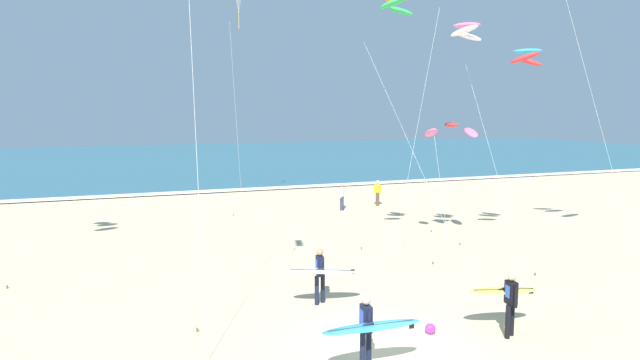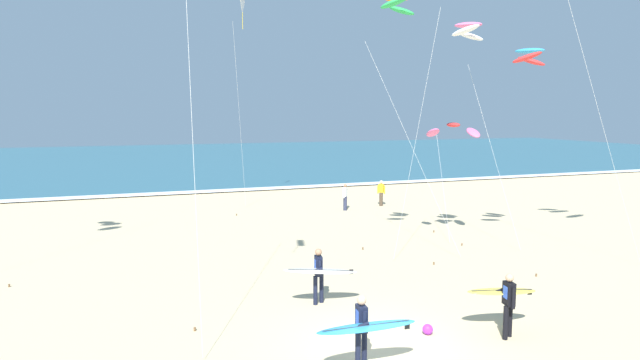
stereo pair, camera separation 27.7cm
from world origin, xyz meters
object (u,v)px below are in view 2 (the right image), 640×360
object	(u,v)px
kite_arc_amber_mid	(398,5)
kite_arc_rose_close	(468,31)
surfer_trailing	(320,272)
beach_ball	(428,329)
kite_arc_scarlet_distant	(453,130)
kite_diamond_ivory_outer	(242,6)
surfer_third	(505,297)
kite_arc_cobalt_low	(529,57)
bystander_yellow_top	(381,193)
surfer_lead	(364,327)
bystander_white_top	(345,197)

from	to	relation	value
kite_arc_amber_mid	kite_arc_rose_close	xyz separation A→B (m)	(2.65, -0.58, -0.90)
surfer_trailing	beach_ball	distance (m)	3.67
kite_arc_scarlet_distant	kite_diamond_ivory_outer	xyz separation A→B (m)	(-6.44, 12.41, 6.95)
surfer_third	kite_arc_rose_close	bearing A→B (deg)	64.27
kite_arc_cobalt_low	kite_arc_scarlet_distant	size ratio (longest dim) A/B	1.56
bystander_yellow_top	surfer_lead	bearing A→B (deg)	-117.16
beach_ball	kite_diamond_ivory_outer	bearing A→B (deg)	91.12
kite_arc_cobalt_low	kite_arc_amber_mid	bearing A→B (deg)	175.24
surfer_trailing	kite_arc_cobalt_low	bearing A→B (deg)	17.47
bystander_white_top	beach_ball	xyz separation A→B (m)	(-4.91, -17.56, -0.67)
surfer_lead	kite_arc_amber_mid	size ratio (longest dim) A/B	0.23
surfer_lead	surfer_trailing	xyz separation A→B (m)	(0.50, 4.31, 0.00)
kite_arc_rose_close	kite_diamond_ivory_outer	size ratio (longest dim) A/B	0.70
surfer_lead	kite_arc_cobalt_low	xyz separation A→B (m)	(10.52, 7.46, 6.91)
bystander_yellow_top	beach_ball	world-z (taller)	bystander_yellow_top
kite_arc_scarlet_distant	surfer_third	bearing A→B (deg)	-115.12
kite_diamond_ivory_outer	beach_ball	world-z (taller)	kite_diamond_ivory_outer
kite_arc_scarlet_distant	beach_ball	xyz separation A→B (m)	(-6.04, -8.24, -4.86)
surfer_lead	bystander_white_top	world-z (taller)	surfer_lead
kite_arc_scarlet_distant	beach_ball	size ratio (longest dim) A/B	19.05
kite_arc_amber_mid	bystander_yellow_top	distance (m)	15.52
surfer_third	kite_arc_rose_close	world-z (taller)	kite_arc_rose_close
kite_arc_cobalt_low	bystander_yellow_top	bearing A→B (deg)	92.30
bystander_white_top	beach_ball	size ratio (longest dim) A/B	5.68
kite_arc_amber_mid	kite_diamond_ivory_outer	world-z (taller)	kite_diamond_ivory_outer
surfer_lead	bystander_white_top	distance (m)	20.26
surfer_third	kite_diamond_ivory_outer	bearing A→B (deg)	96.00
bystander_white_top	kite_arc_cobalt_low	bearing A→B (deg)	-74.47
kite_arc_scarlet_distant	kite_diamond_ivory_outer	size ratio (longest dim) A/B	0.41
surfer_trailing	kite_arc_rose_close	world-z (taller)	kite_arc_rose_close
surfer_third	kite_arc_amber_mid	size ratio (longest dim) A/B	0.20
surfer_lead	surfer_trailing	distance (m)	4.34
surfer_trailing	kite_arc_cobalt_low	world-z (taller)	kite_arc_cobalt_low
kite_arc_scarlet_distant	bystander_yellow_top	xyz separation A→B (m)	(1.56, 10.00, -4.19)
kite_arc_amber_mid	kite_arc_scarlet_distant	bearing A→B (deg)	24.40
surfer_third	kite_diamond_ivory_outer	xyz separation A→B (m)	(-2.24, 21.37, 10.91)
kite_arc_rose_close	bystander_white_top	size ratio (longest dim) A/B	5.74
surfer_lead	bystander_yellow_top	xyz separation A→B (m)	(10.04, 19.56, -0.23)
beach_ball	kite_arc_cobalt_low	bearing A→B (deg)	37.19
kite_arc_amber_mid	kite_arc_rose_close	size ratio (longest dim) A/B	1.10
surfer_trailing	kite_arc_amber_mid	distance (m)	10.35
surfer_lead	kite_arc_scarlet_distant	size ratio (longest dim) A/B	0.43
kite_arc_scarlet_distant	kite_arc_rose_close	size ratio (longest dim) A/B	0.58
kite_arc_scarlet_distant	kite_arc_rose_close	distance (m)	4.49
surfer_lead	kite_arc_scarlet_distant	bearing A→B (deg)	48.44
kite_arc_rose_close	kite_diamond_ivory_outer	world-z (taller)	kite_diamond_ivory_outer
bystander_yellow_top	kite_arc_scarlet_distant	bearing A→B (deg)	-98.86
kite_arc_rose_close	bystander_white_top	distance (m)	14.02
bystander_white_top	bystander_yellow_top	distance (m)	2.77
surfer_third	kite_arc_amber_mid	distance (m)	11.35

